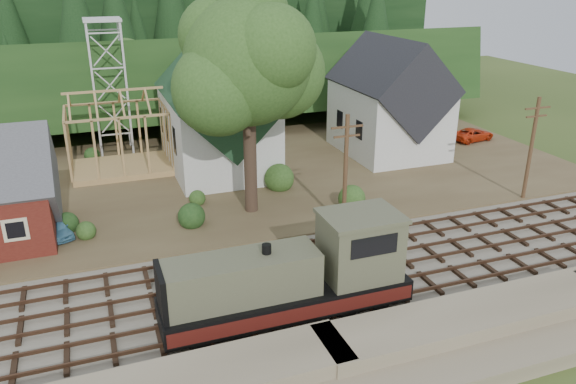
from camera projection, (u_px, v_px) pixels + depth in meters
name	position (u px, v px, depth m)	size (l,w,h in m)	color
ground	(269.00, 288.00, 31.04)	(140.00, 140.00, 0.00)	#384C1E
railroad_bed	(269.00, 286.00, 31.01)	(64.00, 11.00, 0.16)	#726B5B
village_flat	(201.00, 179.00, 46.70)	(64.00, 26.00, 0.30)	brown
hillside	(160.00, 115.00, 67.70)	(70.00, 28.00, 8.00)	#1E3F19
ridge	(144.00, 90.00, 81.67)	(80.00, 20.00, 12.00)	black
church	(217.00, 113.00, 46.94)	(8.40, 15.17, 13.00)	silver
farmhouse	(389.00, 104.00, 51.56)	(8.40, 10.80, 10.60)	silver
timber_frame	(119.00, 137.00, 47.13)	(8.20, 6.20, 6.99)	tan
lattice_tower	(105.00, 46.00, 49.86)	(3.20, 3.20, 12.12)	silver
big_tree	(250.00, 70.00, 36.76)	(10.90, 8.40, 14.70)	#38281E
telegraph_pole_near	(345.00, 171.00, 36.24)	(2.20, 0.28, 8.00)	#4C331E
telegraph_pole_far	(531.00, 148.00, 41.02)	(2.20, 0.28, 8.00)	#4C331E
locomotive	(296.00, 278.00, 27.77)	(12.41, 3.10, 4.95)	black
car_blue	(56.00, 228.00, 36.10)	(1.33, 3.31, 1.13)	#589CBE
car_red	(473.00, 134.00, 56.43)	(2.09, 4.53, 1.26)	red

